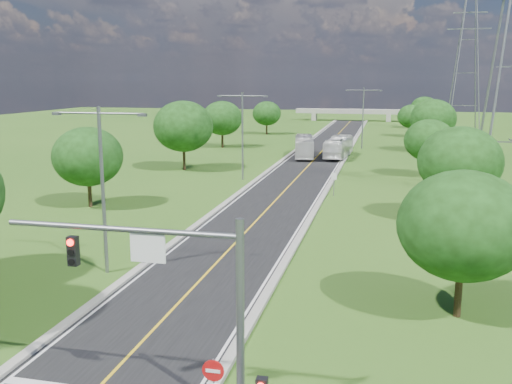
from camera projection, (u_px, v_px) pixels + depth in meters
ground at (311, 163)px, 79.12m from camera, size 260.00×260.00×0.00m
road at (317, 157)px, 84.84m from camera, size 8.00×150.00×0.06m
curb_left at (289, 155)px, 85.77m from camera, size 0.50×150.00×0.22m
curb_right at (346, 157)px, 83.88m from camera, size 0.50×150.00×0.22m
signal_mast at (179, 282)px, 19.09m from camera, size 8.54×0.33×7.20m
do_not_enter_right at (213, 380)px, 18.92m from camera, size 0.76×0.11×2.50m
speed_limit_sign at (334, 180)px, 56.62m from camera, size 0.55×0.09×2.40m
overpass at (351, 112)px, 155.01m from camera, size 30.00×3.00×3.20m
streetlight_near_left at (102, 176)px, 33.46m from camera, size 5.90×0.25×10.00m
streetlight_mid_left at (242, 128)px, 64.96m from camera, size 5.90×0.25×10.00m
streetlight_far_right at (363, 113)px, 93.79m from camera, size 5.90×0.25×10.00m
power_tower_far at (466, 66)px, 123.06m from camera, size 9.00×6.40×28.00m
tree_lb at (88, 157)px, 51.22m from camera, size 6.30×6.30×7.33m
tree_lc at (183, 126)px, 71.81m from camera, size 7.56×7.56×8.79m
tree_ld at (222, 118)px, 95.29m from camera, size 6.72×6.72×7.82m
tree_le at (267, 113)px, 117.77m from camera, size 5.88×5.88×6.84m
tree_ra at (463, 226)px, 27.35m from camera, size 6.30×6.30×7.33m
tree_rb at (460, 162)px, 45.93m from camera, size 6.72×6.72×7.82m
tree_rc at (429, 140)px, 67.28m from camera, size 5.88×5.88×6.84m
tree_rd at (433, 119)px, 89.56m from camera, size 7.14×7.14×8.30m
tree_re at (411, 116)px, 113.28m from camera, size 5.46×5.46×6.35m
tree_rf at (424, 108)px, 131.47m from camera, size 6.30×6.30×7.33m
bus_outbound at (339, 147)px, 83.68m from camera, size 3.47×11.22×3.08m
bus_inbound at (304, 147)px, 84.22m from camera, size 4.30×11.38×3.09m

